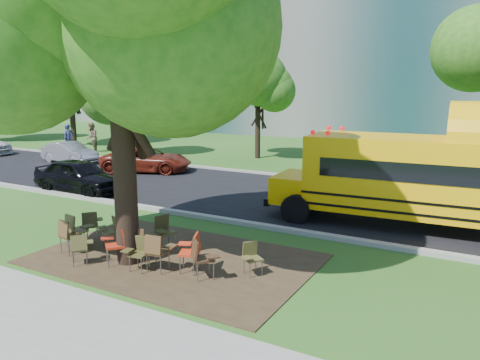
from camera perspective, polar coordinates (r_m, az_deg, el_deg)
The scene contains 29 objects.
ground at distance 13.22m, azimuth -10.25°, elevation -8.04°, with size 160.00×160.00×0.00m, color #295119.
dirt_patch at distance 12.26m, azimuth -8.07°, elevation -9.47°, with size 7.00×4.50×0.03m, color #382819.
asphalt_road at distance 18.92m, azimuth 3.26°, elevation -1.91°, with size 80.00×8.00×0.04m, color black.
kerb_near at distance 15.52m, azimuth -3.22°, elevation -4.69°, with size 80.00×0.25×0.14m, color gray.
kerb_far at distance 22.59m, azimuth 7.81°, elevation 0.31°, with size 80.00×0.25×0.14m, color gray.
building_main at distance 48.77m, azimuth 10.24°, elevation 18.99°, with size 38.00×16.00×22.00m, color slate.
building_left at distance 67.88m, azimuth -14.24°, elevation 15.76°, with size 26.00×14.00×20.00m, color slate.
bg_tree_0 at distance 30.17m, azimuth -12.68°, elevation 11.48°, with size 5.20×5.20×7.18m.
bg_tree_1 at distance 37.28m, azimuth -20.08°, elevation 12.26°, with size 6.00×6.00×8.40m.
bg_tree_2 at distance 28.70m, azimuth 2.21°, elevation 11.05°, with size 4.80×4.80×6.62m.
main_tree at distance 11.60m, azimuth -14.85°, elevation 20.27°, with size 7.20×7.20×9.84m.
chair_0 at distance 13.06m, azimuth -20.12°, elevation -6.11°, with size 0.68×0.56×0.95m.
chair_1 at distance 13.49m, azimuth -19.43°, elevation -5.48°, with size 0.70×0.57×0.96m.
chair_2 at distance 12.22m, azimuth -18.89°, elevation -7.63°, with size 0.55×0.70×0.82m.
chair_3 at distance 12.02m, azimuth -14.77°, elevation -7.23°, with size 0.83×0.66×0.97m.
chair_4 at distance 11.27m, azimuth -10.04°, elevation -8.29°, with size 0.64×0.62×0.96m.
chair_5 at distance 11.50m, azimuth -12.17°, elevation -8.37°, with size 0.56×0.55×0.84m.
chair_6 at distance 11.18m, azimuth -5.88°, elevation -8.31°, with size 0.77×0.66×0.97m.
chair_7 at distance 10.75m, azimuth -4.76°, elevation -9.15°, with size 0.82×0.65×0.96m.
chair_8 at distance 13.95m, azimuth -17.73°, elevation -5.00°, with size 0.61×0.77×0.90m.
chair_9 at distance 13.36m, azimuth -15.36°, elevation -5.73°, with size 0.67×0.53×0.84m.
chair_10 at distance 12.84m, azimuth -9.28°, elevation -5.88°, with size 0.59×0.75×0.94m.
chair_11 at distance 12.06m, azimuth -12.20°, elevation -7.24°, with size 0.62×0.69×0.91m.
chair_12 at distance 11.01m, azimuth 1.38°, elevation -9.15°, with size 0.54×0.68×0.80m.
black_car at distance 20.51m, azimuth -19.02°, elevation 0.48°, with size 1.67×4.16×1.42m, color black.
bg_car_silver at distance 28.69m, azimuth -20.05°, elevation 3.16°, with size 1.29×3.71×1.22m, color gray.
bg_car_red at distance 24.58m, azimuth -11.31°, elevation 2.42°, with size 2.11×4.58×1.27m, color #601B10.
pedestrian_a at distance 32.65m, azimuth -20.15°, elevation 4.72°, with size 0.72×0.47×1.96m, color navy.
pedestrian_b at distance 33.08m, azimuth -17.62°, elevation 4.96°, with size 0.96×0.75×1.97m, color #82604E.
Camera 1 is at (8.00, -9.59, 4.34)m, focal length 35.00 mm.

